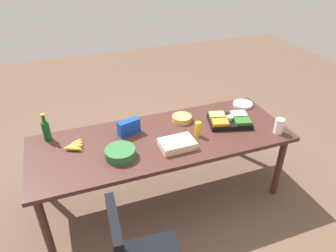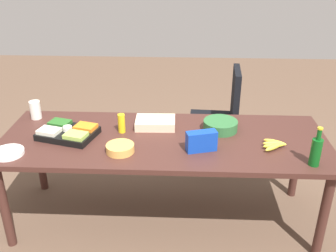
# 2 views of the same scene
# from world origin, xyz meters

# --- Properties ---
(ground_plane) EXTENTS (10.00, 10.00, 0.00)m
(ground_plane) POSITION_xyz_m (0.00, 0.00, 0.00)
(ground_plane) COLOR brown
(conference_table) EXTENTS (2.53, 0.94, 0.77)m
(conference_table) POSITION_xyz_m (0.00, 0.00, 0.70)
(conference_table) COLOR #42241E
(conference_table) RESTS_ON ground
(mustard_bottle) EXTENTS (0.06, 0.06, 0.15)m
(mustard_bottle) POSITION_xyz_m (0.34, -0.09, 0.85)
(mustard_bottle) COLOR yellow
(mustard_bottle) RESTS_ON conference_table
(veggie_tray) EXTENTS (0.48, 0.40, 0.09)m
(veggie_tray) POSITION_xyz_m (0.75, 0.01, 0.81)
(veggie_tray) COLOR black
(veggie_tray) RESTS_ON conference_table
(wine_bottle) EXTENTS (0.08, 0.08, 0.28)m
(wine_bottle) POSITION_xyz_m (-1.04, 0.35, 0.88)
(wine_bottle) COLOR #0E5218
(wine_bottle) RESTS_ON conference_table
(chip_bowl) EXTENTS (0.22, 0.22, 0.06)m
(chip_bowl) POSITION_xyz_m (0.30, 0.23, 0.80)
(chip_bowl) COLOR #E3A650
(chip_bowl) RESTS_ON conference_table
(banana_bunch) EXTENTS (0.19, 0.20, 0.04)m
(banana_bunch) POSITION_xyz_m (-0.82, 0.12, 0.79)
(banana_bunch) COLOR yellow
(banana_bunch) RESTS_ON conference_table
(chip_bag_blue) EXTENTS (0.23, 0.14, 0.15)m
(chip_bag_blue) POSITION_xyz_m (-0.28, 0.18, 0.84)
(chip_bag_blue) COLOR #123EB1
(chip_bag_blue) RESTS_ON conference_table
(mayo_jar) EXTENTS (0.11, 0.11, 0.16)m
(mayo_jar) POSITION_xyz_m (1.11, -0.32, 0.85)
(mayo_jar) COLOR white
(mayo_jar) RESTS_ON conference_table
(salad_bowl) EXTENTS (0.34, 0.34, 0.08)m
(salad_bowl) POSITION_xyz_m (-0.45, -0.16, 0.81)
(salad_bowl) COLOR #2D6534
(salad_bowl) RESTS_ON conference_table
(paper_plate_stack) EXTENTS (0.22, 0.22, 0.03)m
(paper_plate_stack) POSITION_xyz_m (1.09, 0.31, 0.78)
(paper_plate_stack) COLOR white
(paper_plate_stack) RESTS_ON conference_table
(sheet_cake) EXTENTS (0.33, 0.23, 0.07)m
(sheet_cake) POSITION_xyz_m (0.08, -0.20, 0.80)
(sheet_cake) COLOR beige
(sheet_cake) RESTS_ON conference_table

